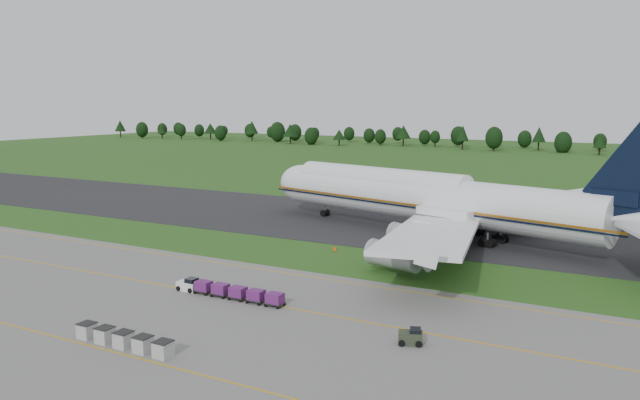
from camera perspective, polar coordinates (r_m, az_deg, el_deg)
The scene contains 10 objects.
ground at distance 91.86m, azimuth -0.12°, elevation -5.21°, with size 600.00×600.00×0.00m, color #234C16.
apron at distance 65.34m, azimuth -14.80°, elevation -11.43°, with size 300.00×52.00×0.06m, color slate.
taxiway at distance 116.63m, azimuth 6.46°, elevation -2.20°, with size 300.00×40.00×0.08m, color black.
apron_markings at distance 70.28m, azimuth -10.84°, elevation -9.80°, with size 300.00×30.20×0.01m.
tree_line at distance 301.40m, azimuth 20.48°, elevation 5.27°, with size 527.59×22.80×11.81m.
aircraft at distance 107.34m, azimuth 10.49°, elevation 0.12°, with size 78.61×73.86×22.02m.
baggage_train at distance 73.58m, azimuth -8.49°, elevation -8.22°, with size 14.66×1.56×1.50m.
utility_cart at distance 60.16m, azimuth 8.26°, elevation -12.39°, with size 2.55×2.02×1.22m.
uld_row at distance 61.57m, azimuth -17.52°, elevation -12.06°, with size 11.12×1.52×1.50m.
edge_markers at distance 93.18m, azimuth 4.10°, elevation -4.85°, with size 10.48×0.30×0.60m.
Camera 1 is at (42.52, -78.27, 22.43)m, focal length 35.00 mm.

